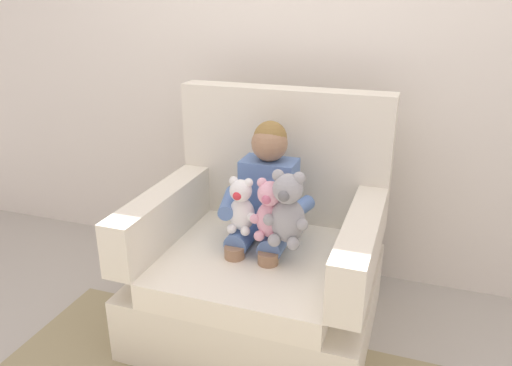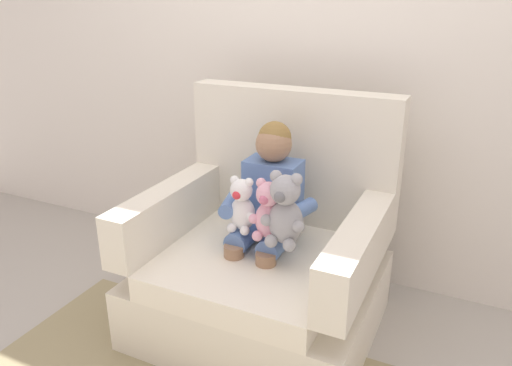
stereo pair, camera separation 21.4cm
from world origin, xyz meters
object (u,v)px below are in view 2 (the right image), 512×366
Objects in this scene: seated_child at (268,202)px; plush_pink at (269,212)px; plush_grey at (285,211)px; plush_white at (242,206)px; armchair at (265,260)px.

plush_pink is at bearing -69.57° from seated_child.
plush_grey is (0.08, -0.02, 0.02)m from plush_pink.
seated_child is at bearing 98.65° from plush_pink.
plush_grey is 1.28× the size of plush_white.
plush_pink is at bearing 179.66° from plush_grey.
armchair is 0.42m from plush_grey.
plush_grey is at bearing -26.49° from plush_white.
armchair is 0.37m from plush_pink.
armchair reaches higher than plush_grey.
armchair is 0.35m from plush_white.
seated_child is 0.24m from plush_grey.
armchair is 1.37× the size of seated_child.
plush_grey is (0.16, -0.15, 0.36)m from armchair.
plush_white is (-0.14, 0.02, -0.01)m from plush_pink.
plush_grey reaches higher than plush_white.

